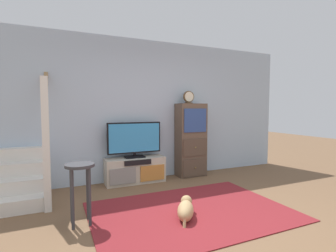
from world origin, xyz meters
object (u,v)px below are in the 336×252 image
at_px(media_console, 135,170).
at_px(desk_clock, 189,97).
at_px(side_cabinet, 191,140).
at_px(bar_stool_near, 80,180).
at_px(television, 135,139).
at_px(dog, 186,209).

height_order(media_console, desk_clock, desk_clock).
relative_size(side_cabinet, desk_clock, 5.90).
bearing_deg(bar_stool_near, television, 52.38).
distance_m(media_console, side_cabinet, 1.29).
bearing_deg(television, bar_stool_near, -127.62).
relative_size(desk_clock, dog, 0.51).
distance_m(television, desk_clock, 1.37).
relative_size(media_console, television, 1.09).
bearing_deg(bar_stool_near, side_cabinet, 31.47).
distance_m(desk_clock, bar_stool_near, 2.81).
height_order(television, side_cabinet, side_cabinet).
relative_size(side_cabinet, dog, 3.00).
height_order(television, desk_clock, desk_clock).
height_order(side_cabinet, desk_clock, desk_clock).
distance_m(media_console, bar_stool_near, 1.78).
bearing_deg(television, media_console, -90.00).
distance_m(side_cabinet, bar_stool_near, 2.67).
bearing_deg(desk_clock, side_cabinet, 12.72).
xyz_separation_m(side_cabinet, dog, (-1.05, -1.75, -0.62)).
bearing_deg(dog, media_console, 94.50).
bearing_deg(television, desk_clock, -1.47).
xyz_separation_m(television, desk_clock, (1.12, -0.03, 0.79)).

